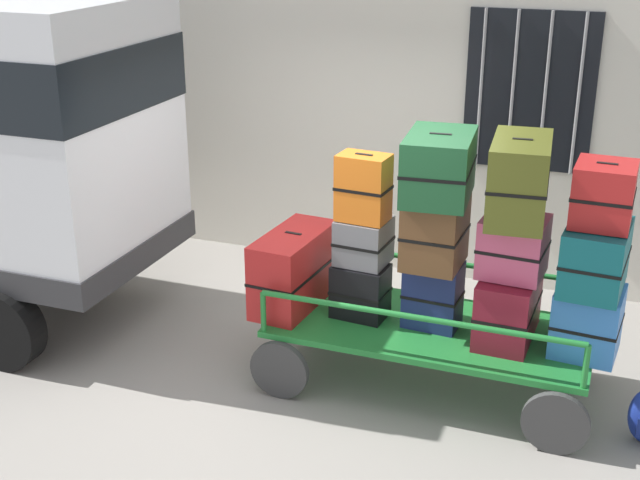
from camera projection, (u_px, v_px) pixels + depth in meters
name	position (u px, v px, depth m)	size (l,w,h in m)	color
ground_plane	(323.00, 364.00, 7.26)	(40.00, 40.00, 0.00)	gray
building_wall	(407.00, 29.00, 8.40)	(12.00, 0.38, 5.00)	silver
luggage_cart	(430.00, 337.00, 6.80)	(2.59, 1.26, 0.53)	#1E722D
cart_railing	(433.00, 292.00, 6.66)	(2.46, 1.12, 0.35)	#1E722D
suitcase_left_bottom	(294.00, 269.00, 7.03)	(0.49, 0.94, 0.63)	#B21E1E
suitcase_midleft_bottom	(360.00, 291.00, 6.86)	(0.46, 0.35, 0.44)	black
suitcase_midleft_middle	(364.00, 241.00, 6.76)	(0.43, 0.41, 0.37)	slate
suitcase_midleft_top	(364.00, 187.00, 6.57)	(0.42, 0.30, 0.53)	orange
suitcase_center_bottom	(433.00, 294.00, 6.68)	(0.45, 0.34, 0.54)	navy
suitcase_center_middle	(435.00, 232.00, 6.45)	(0.44, 0.53, 0.53)	brown
suitcase_center_top	(439.00, 166.00, 6.27)	(0.54, 0.78, 0.49)	#194C28
suitcase_midright_bottom	(508.00, 306.00, 6.51)	(0.43, 0.75, 0.53)	maroon
suitcase_midright_middle	(513.00, 246.00, 6.32)	(0.50, 0.48, 0.45)	#CC4C72
suitcase_midright_top	(519.00, 179.00, 6.11)	(0.48, 0.82, 0.60)	#4C5119
suitcase_right_bottom	(587.00, 321.00, 6.28)	(0.51, 0.52, 0.51)	#3372C6
suitcase_right_middle	(595.00, 257.00, 6.12)	(0.48, 0.68, 0.49)	#0F5960
suitcase_right_top	(604.00, 194.00, 5.96)	(0.43, 0.47, 0.45)	#B21E1E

